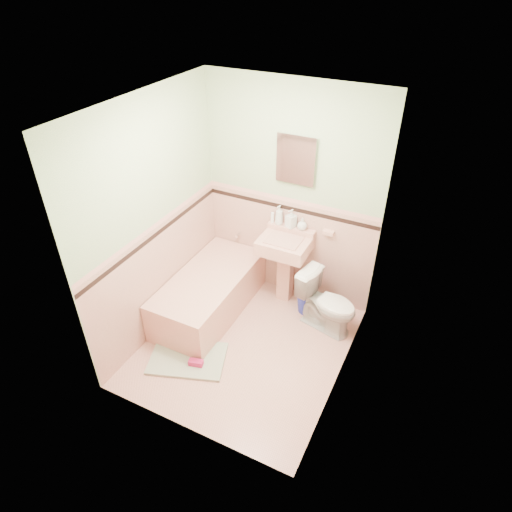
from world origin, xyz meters
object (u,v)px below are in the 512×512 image
at_px(sink, 284,271).
at_px(soap_bottle_mid, 291,218).
at_px(bucket, 307,302).
at_px(shoe, 196,363).
at_px(bathtub, 210,294).
at_px(soap_bottle_right, 302,224).
at_px(medicine_cabinet, 296,160).
at_px(soap_bottle_left, 279,215).
at_px(toilet, 328,303).

distance_m(sink, soap_bottle_mid, 0.62).
bearing_deg(bucket, shoe, -118.20).
distance_m(bathtub, soap_bottle_right, 1.32).
relative_size(sink, medicine_cabinet, 1.81).
bearing_deg(soap_bottle_mid, sink, -86.78).
bearing_deg(shoe, bucket, 47.64).
distance_m(soap_bottle_mid, soap_bottle_right, 0.14).
bearing_deg(soap_bottle_mid, shoe, -102.99).
xyz_separation_m(sink, soap_bottle_right, (0.12, 0.18, 0.56)).
xyz_separation_m(medicine_cabinet, soap_bottle_left, (-0.15, -0.03, -0.67)).
distance_m(soap_bottle_left, bucket, 1.06).
relative_size(soap_bottle_left, soap_bottle_right, 1.66).
bearing_deg(medicine_cabinet, shoe, -103.10).
bearing_deg(bucket, sink, 170.89).
bearing_deg(soap_bottle_mid, bathtub, -133.33).
relative_size(soap_bottle_mid, soap_bottle_right, 1.53).
relative_size(medicine_cabinet, shoe, 3.29).
relative_size(soap_bottle_mid, bucket, 0.86).
bearing_deg(shoe, bathtub, 97.40).
distance_m(toilet, shoe, 1.52).
bearing_deg(toilet, soap_bottle_mid, 71.41).
bearing_deg(toilet, soap_bottle_right, 64.83).
xyz_separation_m(medicine_cabinet, bucket, (0.33, -0.26, -1.58)).
distance_m(soap_bottle_mid, bucket, 0.99).
distance_m(sink, soap_bottle_left, 0.65).
bearing_deg(soap_bottle_left, toilet, -26.60).
xyz_separation_m(soap_bottle_left, shoe, (-0.21, -1.52, -0.97)).
distance_m(sink, medicine_cabinet, 1.29).
bearing_deg(toilet, bucket, 75.04).
height_order(soap_bottle_left, toilet, soap_bottle_left).
bearing_deg(sink, soap_bottle_right, 55.50).
height_order(bathtub, soap_bottle_left, soap_bottle_left).
height_order(toilet, bucket, toilet).
bearing_deg(toilet, medicine_cabinet, 68.99).
xyz_separation_m(bathtub, shoe, (0.32, -0.81, -0.17)).
height_order(soap_bottle_mid, bucket, soap_bottle_mid).
relative_size(soap_bottle_left, toilet, 0.34).
relative_size(bathtub, soap_bottle_mid, 7.12).
bearing_deg(toilet, shoe, 152.77).
relative_size(toilet, bucket, 2.72).
distance_m(bathtub, medicine_cabinet, 1.78).
bearing_deg(toilet, soap_bottle_left, 76.50).
bearing_deg(soap_bottle_mid, soap_bottle_right, 0.00).
height_order(sink, soap_bottle_left, soap_bottle_left).
height_order(bathtub, medicine_cabinet, medicine_cabinet).
distance_m(medicine_cabinet, soap_bottle_mid, 0.68).
xyz_separation_m(bathtub, soap_bottle_left, (0.53, 0.71, 0.81)).
bearing_deg(soap_bottle_mid, bucket, -34.46).
distance_m(bathtub, sink, 0.89).
bearing_deg(shoe, soap_bottle_mid, 62.84).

